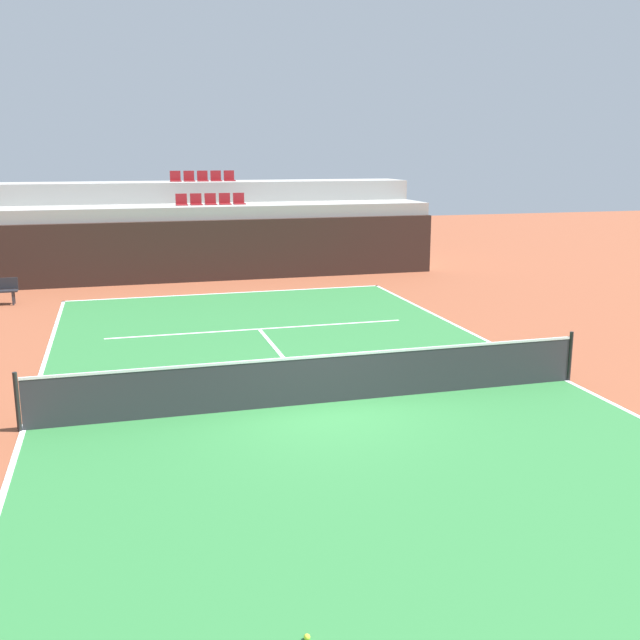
% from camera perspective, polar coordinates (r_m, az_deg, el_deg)
% --- Properties ---
extents(ground_plane, '(80.00, 80.00, 0.00)m').
position_cam_1_polar(ground_plane, '(14.46, 0.11, -6.47)').
color(ground_plane, brown).
extents(court_surface, '(11.00, 24.00, 0.01)m').
position_cam_1_polar(court_surface, '(14.46, 0.11, -6.45)').
color(court_surface, '#2D7238').
rests_on(court_surface, ground_plane).
extents(baseline_far, '(11.00, 0.10, 0.00)m').
position_cam_1_polar(baseline_far, '(25.81, -7.06, 2.08)').
color(baseline_far, white).
rests_on(baseline_far, court_surface).
extents(sideline_left, '(0.10, 24.00, 0.00)m').
position_cam_1_polar(sideline_left, '(14.09, -21.97, -7.91)').
color(sideline_left, white).
rests_on(sideline_left, court_surface).
extents(sideline_right, '(0.10, 24.00, 0.00)m').
position_cam_1_polar(sideline_right, '(16.70, 18.49, -4.44)').
color(sideline_right, white).
rests_on(sideline_right, court_surface).
extents(service_line_far, '(8.26, 0.10, 0.00)m').
position_cam_1_polar(service_line_far, '(20.45, -4.73, -0.70)').
color(service_line_far, white).
rests_on(service_line_far, court_surface).
extents(centre_service_line, '(0.10, 6.40, 0.00)m').
position_cam_1_polar(centre_service_line, '(17.42, -2.73, -3.07)').
color(centre_service_line, white).
rests_on(centre_service_line, court_surface).
extents(back_wall, '(17.39, 0.30, 2.30)m').
position_cam_1_polar(back_wall, '(28.33, -7.96, 5.33)').
color(back_wall, black).
rests_on(back_wall, ground_plane).
extents(stands_tier_lower, '(17.39, 2.40, 2.78)m').
position_cam_1_polar(stands_tier_lower, '(29.63, -8.33, 6.12)').
color(stands_tier_lower, '#9E9E99').
rests_on(stands_tier_lower, ground_plane).
extents(stands_tier_upper, '(17.39, 2.40, 3.60)m').
position_cam_1_polar(stands_tier_upper, '(31.96, -8.91, 7.32)').
color(stands_tier_upper, '#9E9E99').
rests_on(stands_tier_upper, ground_plane).
extents(seating_row_lower, '(2.69, 0.44, 0.44)m').
position_cam_1_polar(seating_row_lower, '(29.59, -8.45, 9.05)').
color(seating_row_lower, maroon).
rests_on(seating_row_lower, stands_tier_lower).
extents(seating_row_upper, '(2.69, 0.44, 0.44)m').
position_cam_1_polar(seating_row_upper, '(31.93, -9.05, 10.77)').
color(seating_row_upper, maroon).
rests_on(seating_row_upper, stands_tier_upper).
extents(tennis_net, '(11.08, 0.08, 1.07)m').
position_cam_1_polar(tennis_net, '(14.30, 0.11, -4.54)').
color(tennis_net, black).
rests_on(tennis_net, court_surface).
extents(tennis_ball_2, '(0.07, 0.07, 0.07)m').
position_cam_1_polar(tennis_ball_2, '(8.03, -1.01, -23.30)').
color(tennis_ball_2, '#CCE033').
rests_on(tennis_ball_2, court_surface).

